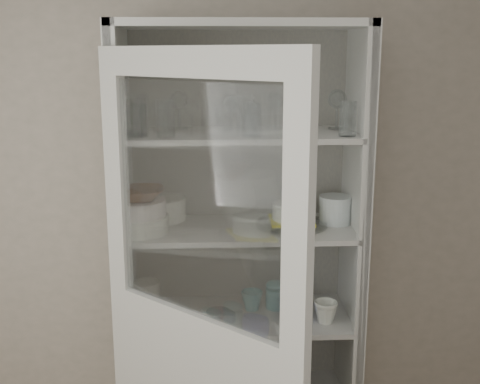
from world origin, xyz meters
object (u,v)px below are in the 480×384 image
(goblet_2, at_px, (276,108))
(glass_platter, at_px, (292,224))
(cream_bowl, at_px, (140,208))
(grey_bowl_stack, at_px, (335,210))
(teal_jar, at_px, (276,296))
(measuring_cups, at_px, (218,316))
(goblet_0, at_px, (179,108))
(mug_blue, at_px, (296,306))
(plate_stack_back, at_px, (160,208))
(terracotta_bowl, at_px, (139,194))
(goblet_1, at_px, (231,112))
(pantry_cabinet, at_px, (239,291))
(plate_stack_front, at_px, (140,224))
(mug_white, at_px, (326,312))
(mug_teal, at_px, (252,300))
(white_ramekin, at_px, (292,211))
(goblet_3, at_px, (337,108))
(yellow_trivet, at_px, (292,220))
(white_canister, at_px, (147,296))
(cupboard_door, at_px, (199,374))

(goblet_2, xyz_separation_m, glass_platter, (0.06, -0.13, -0.48))
(cream_bowl, xyz_separation_m, grey_bowl_stack, (0.82, 0.10, -0.04))
(teal_jar, distance_m, measuring_cups, 0.29)
(goblet_0, relative_size, cream_bowl, 0.82)
(mug_blue, bearing_deg, plate_stack_back, 173.38)
(terracotta_bowl, distance_m, measuring_cups, 0.62)
(terracotta_bowl, relative_size, grey_bowl_stack, 1.48)
(goblet_0, height_order, goblet_1, goblet_0)
(pantry_cabinet, height_order, plate_stack_front, pantry_cabinet)
(mug_blue, distance_m, mug_white, 0.13)
(pantry_cabinet, distance_m, mug_teal, 0.07)
(mug_teal, bearing_deg, mug_white, -19.15)
(goblet_2, relative_size, mug_teal, 1.77)
(white_ramekin, bearing_deg, measuring_cups, -168.68)
(grey_bowl_stack, bearing_deg, pantry_cabinet, 174.32)
(goblet_3, bearing_deg, cream_bowl, -170.28)
(yellow_trivet, bearing_deg, glass_platter, 180.00)
(plate_stack_back, height_order, white_ramekin, white_ramekin)
(mug_blue, height_order, measuring_cups, mug_blue)
(plate_stack_back, height_order, grey_bowl_stack, grey_bowl_stack)
(goblet_0, relative_size, mug_white, 1.72)
(white_canister, bearing_deg, plate_stack_front, -90.00)
(goblet_3, xyz_separation_m, mug_teal, (-0.36, -0.03, -0.85))
(grey_bowl_stack, bearing_deg, terracotta_bowl, -173.34)
(pantry_cabinet, distance_m, mug_white, 0.40)
(cream_bowl, relative_size, mug_white, 2.09)
(cupboard_door, bearing_deg, teal_jar, 102.58)
(plate_stack_back, height_order, white_canister, plate_stack_back)
(plate_stack_back, height_order, teal_jar, plate_stack_back)
(cupboard_door, bearing_deg, measuring_cups, 123.22)
(goblet_0, height_order, grey_bowl_stack, goblet_0)
(goblet_3, relative_size, grey_bowl_stack, 1.33)
(mug_teal, bearing_deg, white_ramekin, -9.15)
(goblet_2, distance_m, yellow_trivet, 0.48)
(glass_platter, bearing_deg, mug_white, -35.13)
(glass_platter, relative_size, measuring_cups, 2.77)
(white_canister, bearing_deg, goblet_2, 7.86)
(teal_jar, bearing_deg, cream_bowl, -167.43)
(goblet_3, xyz_separation_m, yellow_trivet, (-0.19, -0.08, -0.47))
(yellow_trivet, height_order, measuring_cups, yellow_trivet)
(plate_stack_front, bearing_deg, glass_platter, 5.86)
(teal_jar, height_order, white_canister, white_canister)
(cupboard_door, distance_m, measuring_cups, 0.46)
(mug_blue, height_order, teal_jar, teal_jar)
(cream_bowl, height_order, white_canister, cream_bowl)
(cupboard_door, distance_m, mug_teal, 0.60)
(cream_bowl, xyz_separation_m, mug_blue, (0.65, 0.03, -0.45))
(yellow_trivet, height_order, teal_jar, yellow_trivet)
(terracotta_bowl, relative_size, mug_white, 1.98)
(mug_blue, relative_size, mug_teal, 1.30)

